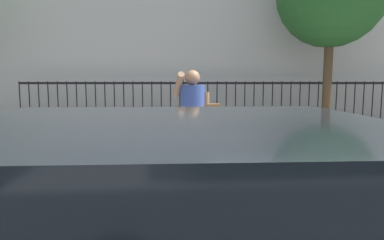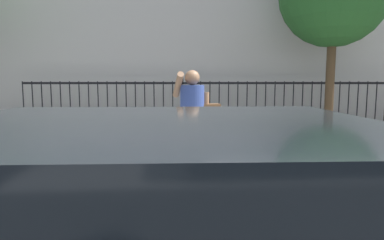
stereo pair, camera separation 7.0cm
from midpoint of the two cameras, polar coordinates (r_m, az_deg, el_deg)
The scene contains 4 objects.
ground_plane at distance 4.04m, azimuth 21.83°, elevation -17.60°, with size 60.00×60.00×0.00m, color black.
sidewalk at distance 5.98m, azimuth 13.49°, elevation -8.54°, with size 28.00×4.40×0.15m, color gray.
iron_fence at distance 9.41m, azimuth 7.89°, elevation 2.96°, with size 12.03×0.04×1.60m.
pedestrian_on_phone at distance 4.80m, azimuth -0.02°, elevation 0.25°, with size 0.69×0.48×1.62m.
Camera 1 is at (-1.55, -3.37, 1.63)m, focal length 31.61 mm.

